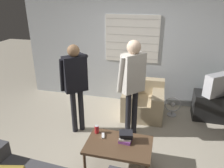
{
  "coord_description": "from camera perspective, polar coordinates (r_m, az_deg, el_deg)",
  "views": [
    {
      "loc": [
        0.65,
        -2.76,
        2.44
      ],
      "look_at": [
        -0.17,
        0.56,
        1.0
      ],
      "focal_mm": 35.0,
      "sensor_mm": 36.0,
      "label": 1
    }
  ],
  "objects": [
    {
      "name": "floor_fan",
      "position": [
        4.82,
        15.53,
        -5.69
      ],
      "size": [
        0.34,
        0.2,
        0.43
      ],
      "color": "#A8A8AD",
      "rests_on": "ground_plane"
    },
    {
      "name": "person_left_standing",
      "position": [
        3.86,
        -9.6,
        1.34
      ],
      "size": [
        0.49,
        0.82,
        1.66
      ],
      "rotation": [
        0.0,
        0.0,
        0.7
      ],
      "color": "black",
      "rests_on": "ground_plane"
    },
    {
      "name": "ground_plane",
      "position": [
        3.74,
        0.42,
        -17.9
      ],
      "size": [
        16.0,
        16.0,
        0.0
      ],
      "primitive_type": "plane",
      "color": "#B2A893"
    },
    {
      "name": "person_right_standing",
      "position": [
        3.67,
        5.33,
        1.58
      ],
      "size": [
        0.48,
        0.77,
        1.76
      ],
      "rotation": [
        0.0,
        0.0,
        0.81
      ],
      "color": "black",
      "rests_on": "ground_plane"
    },
    {
      "name": "soda_can",
      "position": [
        3.42,
        -4.0,
        -11.71
      ],
      "size": [
        0.07,
        0.07,
        0.13
      ],
      "color": "red",
      "rests_on": "coffee_table"
    },
    {
      "name": "coffee_table",
      "position": [
        3.26,
        1.78,
        -15.92
      ],
      "size": [
        0.94,
        0.61,
        0.44
      ],
      "color": "brown",
      "rests_on": "ground_plane"
    },
    {
      "name": "book_stack",
      "position": [
        3.25,
        3.62,
        -13.59
      ],
      "size": [
        0.22,
        0.2,
        0.15
      ],
      "color": "#75387F",
      "rests_on": "coffee_table"
    },
    {
      "name": "spare_remote",
      "position": [
        3.37,
        -2.35,
        -13.35
      ],
      "size": [
        0.07,
        0.14,
        0.02
      ],
      "rotation": [
        0.0,
        0.0,
        0.28
      ],
      "color": "white",
      "rests_on": "coffee_table"
    },
    {
      "name": "tv_stand",
      "position": [
        4.98,
        25.4,
        -5.35
      ],
      "size": [
        0.88,
        0.47,
        0.55
      ],
      "color": "black",
      "rests_on": "ground_plane"
    },
    {
      "name": "wall_back",
      "position": [
        4.97,
        5.95,
        9.2
      ],
      "size": [
        5.2,
        0.08,
        2.55
      ],
      "color": "#ADB2B7",
      "rests_on": "ground_plane"
    },
    {
      "name": "tv",
      "position": [
        4.79,
        26.36,
        -0.07
      ],
      "size": [
        0.65,
        0.59,
        0.44
      ],
      "rotation": [
        0.0,
        0.0,
        3.83
      ],
      "color": "#B2B2B7",
      "rests_on": "tv_stand"
    },
    {
      "name": "armchair_beige",
      "position": [
        4.71,
        8.18,
        -4.55
      ],
      "size": [
        0.85,
        0.85,
        0.72
      ],
      "rotation": [
        0.0,
        0.0,
        3.16
      ],
      "color": "tan",
      "rests_on": "ground_plane"
    }
  ]
}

